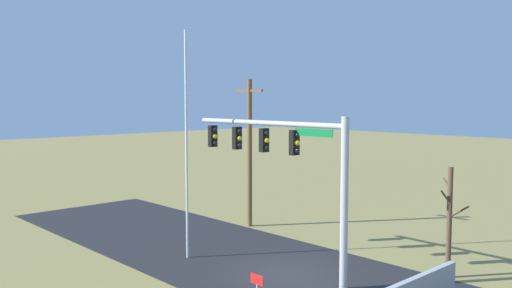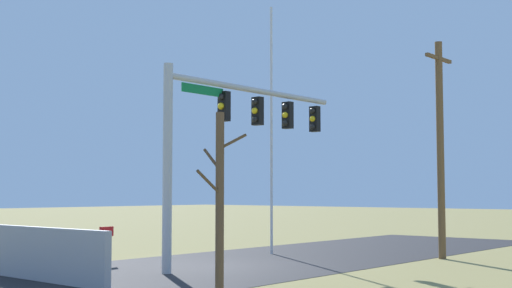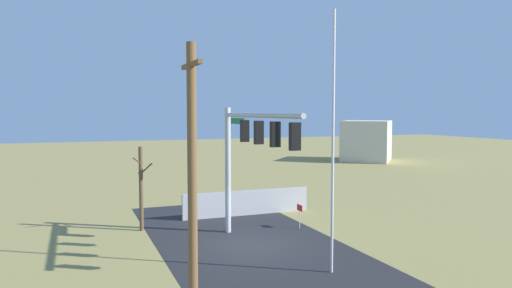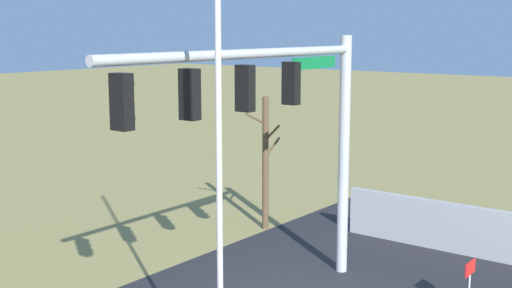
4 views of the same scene
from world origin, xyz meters
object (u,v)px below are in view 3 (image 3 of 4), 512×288
open_sign (300,211)px  bare_tree (141,188)px  utility_pole (192,181)px  signal_mast (248,145)px  distant_building (366,141)px  flagpole (333,143)px

open_sign → bare_tree: bearing=71.6°
utility_pole → open_sign: utility_pole is taller
utility_pole → bare_tree: 11.46m
signal_mast → open_sign: (2.16, -3.64, -3.61)m
signal_mast → distant_building: bearing=-42.2°
signal_mast → flagpole: (-4.18, -1.75, 0.29)m
open_sign → distant_building: 35.21m
bare_tree → open_sign: bare_tree is taller
flagpole → utility_pole: (-2.44, 5.83, -0.75)m
distant_building → flagpole: bearing=-174.3°
bare_tree → distant_building: 38.85m
signal_mast → bare_tree: signal_mast is taller
flagpole → open_sign: bearing=-16.6°
signal_mast → open_sign: 5.57m
utility_pole → distant_building: 46.89m
open_sign → distant_building: bearing=-40.2°
flagpole → utility_pole: size_ratio=1.23×
open_sign → flagpole: bearing=163.4°
flagpole → utility_pole: bearing=112.7°
flagpole → distant_building: bearing=-36.5°
utility_pole → distant_building: (35.65, -30.42, -1.62)m
flagpole → distant_building: 41.39m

